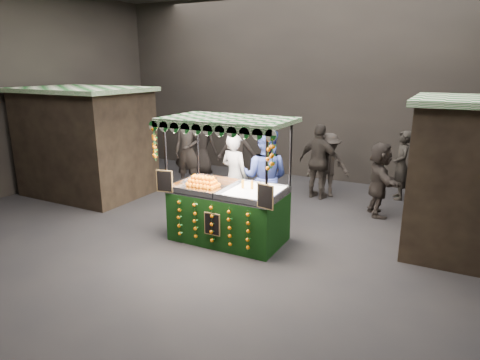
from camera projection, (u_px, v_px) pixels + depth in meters
The scene contains 13 objects.
ground at pixel (223, 239), 7.71m from camera, with size 12.00×12.00×0.00m, color black.
market_hall at pixel (220, 47), 6.81m from camera, with size 12.10×10.10×5.05m.
neighbour_stall_left at pixel (86, 141), 10.18m from camera, with size 3.00×2.20×2.60m.
juice_stall at pixel (228, 204), 7.47m from camera, with size 2.31×1.36×2.23m.
vendor_grey at pixel (235, 176), 8.59m from camera, with size 0.72×0.55×1.78m.
vendor_blue at pixel (265, 177), 8.21m from camera, with size 1.02×0.84×1.93m.
shopper_0 at pixel (187, 151), 10.77m from camera, with size 0.78×0.59×1.92m.
shopper_2 at pixel (319, 162), 9.86m from camera, with size 1.11×0.64×1.79m.
shopper_3 at pixel (328, 165), 10.05m from camera, with size 1.15×0.92×1.55m.
shopper_4 at pixel (202, 143), 12.15m from camera, with size 0.91×0.61×1.82m.
shopper_5 at pixel (379, 179), 8.73m from camera, with size 1.02×1.53×1.58m.
shopper_6 at pixel (401, 165), 9.83m from camera, with size 0.55×0.69×1.64m.
shopper_7 at pixel (238, 151), 11.18m from camera, with size 1.30×1.01×1.77m.
Camera 1 is at (3.58, -6.19, 3.09)m, focal length 31.20 mm.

